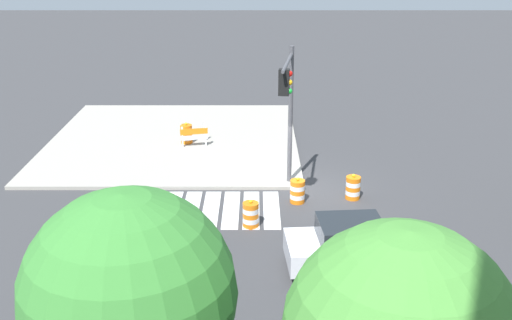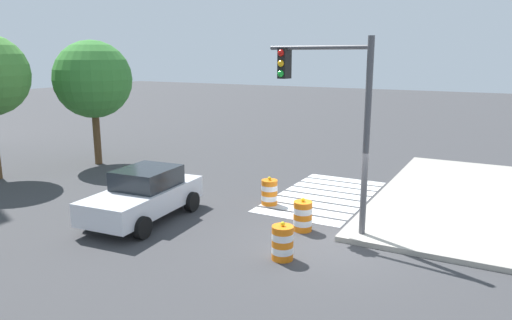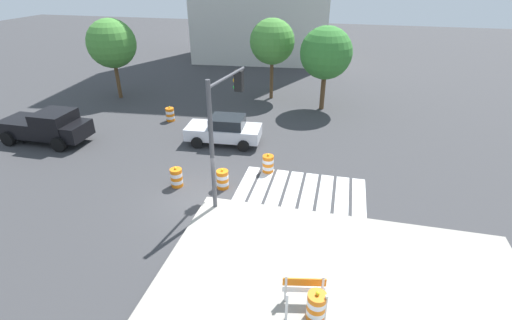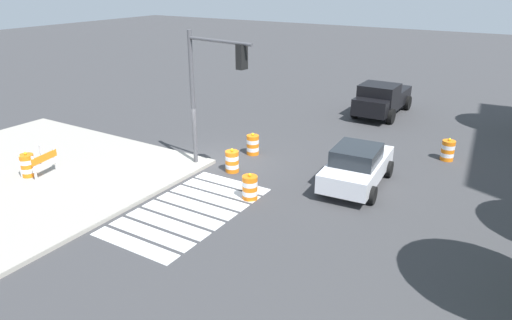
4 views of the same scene
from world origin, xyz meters
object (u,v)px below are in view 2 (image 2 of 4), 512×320
Objects in this scene: sports_car at (144,195)px; traffic_barrel_median_near at (282,243)px; traffic_barrel_median_far at (269,192)px; traffic_light_pole at (330,100)px; traffic_barrel_near_corner at (303,216)px; street_tree_streetside_mid at (93,80)px.

traffic_barrel_median_near is at bearing -98.00° from sports_car.
sports_car is 4.29m from traffic_barrel_median_far.
traffic_light_pole reaches higher than traffic_barrel_median_near.
sports_car is 5.25m from traffic_barrel_median_near.
traffic_barrel_median_near is (-2.16, -0.34, 0.00)m from traffic_barrel_near_corner.
traffic_barrel_near_corner is 2.65m from traffic_barrel_median_far.
sports_car reaches higher than traffic_barrel_median_far.
sports_car is at bearing 138.20° from traffic_barrel_median_far.
traffic_barrel_near_corner is 3.53m from traffic_light_pole.
sports_car reaches higher than traffic_barrel_near_corner.
traffic_barrel_median_near is 0.18× the size of street_tree_streetside_mid.
traffic_barrel_median_near is 14.22m from street_tree_streetside_mid.
traffic_barrel_near_corner is 1.00× the size of traffic_barrel_median_near.
street_tree_streetside_mid is at bearing 79.37° from traffic_barrel_median_far.
traffic_barrel_median_far is 10.91m from street_tree_streetside_mid.
traffic_barrel_near_corner is at bearing 9.04° from traffic_barrel_median_near.
street_tree_streetside_mid reaches higher than traffic_barrel_near_corner.
traffic_barrel_median_far is (3.19, -2.85, -0.36)m from sports_car.
street_tree_streetside_mid reaches higher than traffic_light_pole.
traffic_barrel_near_corner is 0.18× the size of street_tree_streetside_mid.
street_tree_streetside_mid is (3.28, 12.74, 0.09)m from traffic_light_pole.
traffic_light_pole is at bearing -117.94° from traffic_barrel_median_far.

